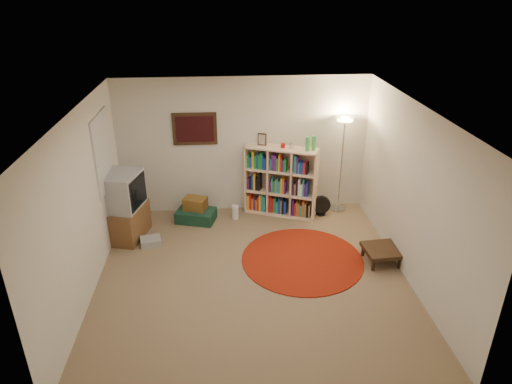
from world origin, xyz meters
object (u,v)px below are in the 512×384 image
floor_lamp (344,133)px  side_table (382,251)px  tv_stand (124,207)px  bookshelf (280,182)px  suitcase (196,216)px  floor_fan (321,206)px

floor_lamp → side_table: bearing=-82.7°
tv_stand → side_table: 4.21m
bookshelf → suitcase: bearing=-150.7°
side_table → tv_stand: bearing=164.9°
bookshelf → floor_fan: size_ratio=4.06×
suitcase → tv_stand: bearing=-142.3°
floor_lamp → tv_stand: 4.00m
suitcase → floor_lamp: bearing=21.3°
tv_stand → suitcase: bearing=36.5°
bookshelf → tv_stand: (-2.69, -0.67, -0.06)m
tv_stand → suitcase: size_ratio=1.54×
floor_lamp → tv_stand: floor_lamp is taller
bookshelf → tv_stand: size_ratio=1.33×
bookshelf → tv_stand: bookshelf is taller
floor_lamp → bookshelf: bearing=-177.2°
floor_lamp → floor_fan: bearing=-150.3°
floor_fan → suitcase: 2.31m
bookshelf → side_table: size_ratio=2.76×
floor_lamp → tv_stand: size_ratio=1.55×
floor_lamp → floor_fan: 1.38m
bookshelf → tv_stand: bearing=-144.3°
side_table → floor_lamp: bearing=97.3°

